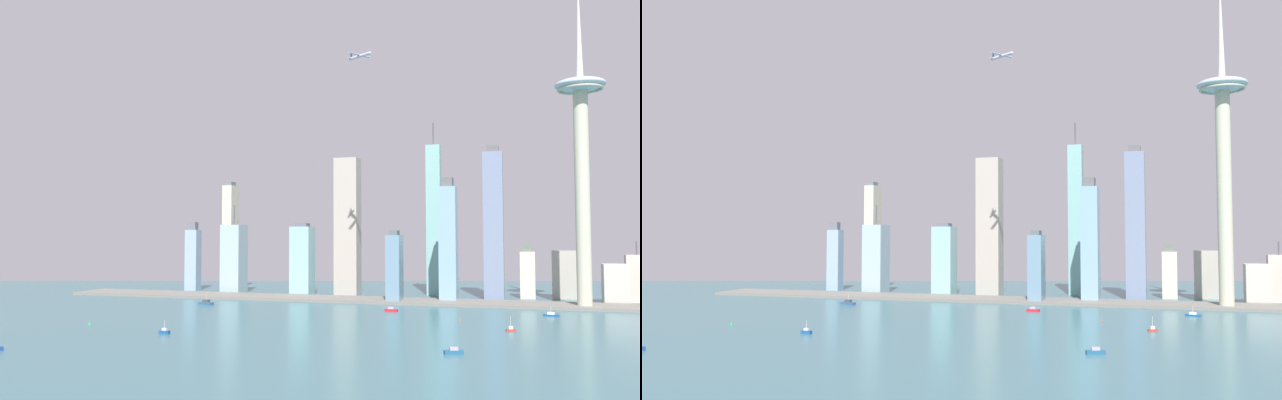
{
  "view_description": "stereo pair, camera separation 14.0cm",
  "coord_description": "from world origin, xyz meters",
  "views": [
    {
      "loc": [
        169.72,
        -210.99,
        67.4
      ],
      "look_at": [
        -37.77,
        435.03,
        105.76
      ],
      "focal_mm": 36.72,
      "sensor_mm": 36.0,
      "label": 1
    },
    {
      "loc": [
        169.86,
        -210.95,
        67.4
      ],
      "look_at": [
        -37.77,
        435.03,
        105.76
      ],
      "focal_mm": 36.72,
      "sensor_mm": 36.0,
      "label": 2
    }
  ],
  "objects": [
    {
      "name": "skyscraper_3",
      "position": [
        88.65,
        478.59,
        61.6
      ],
      "size": [
        17.42,
        25.22,
        129.2
      ],
      "color": "#7CA1BC",
      "rests_on": "ground"
    },
    {
      "name": "skyscraper_0",
      "position": [
        132.24,
        521.69,
        81.06
      ],
      "size": [
        20.68,
        23.0,
        166.6
      ],
      "color": "slate",
      "rests_on": "ground"
    },
    {
      "name": "skyscraper_6",
      "position": [
        -238.09,
        531.66,
        40.0
      ],
      "size": [
        16.08,
        14.43,
        86.04
      ],
      "color": "#8CA5C3",
      "rests_on": "ground"
    },
    {
      "name": "boat_2",
      "position": [
        126.66,
        174.82,
        1.5
      ],
      "size": [
        11.55,
        7.16,
        3.98
      ],
      "rotation": [
        0.0,
        0.0,
        3.51
      ],
      "color": "#1F5278",
      "rests_on": "ground"
    },
    {
      "name": "skyscraper_12",
      "position": [
        36.37,
        454.58,
        35.51
      ],
      "size": [
        14.28,
        24.14,
        74.03
      ],
      "color": "slate",
      "rests_on": "ground"
    },
    {
      "name": "boat_6",
      "position": [
        48.74,
        376.35,
        1.52
      ],
      "size": [
        12.0,
        5.25,
        4.09
      ],
      "rotation": [
        0.0,
        0.0,
        6.22
      ],
      "color": "red",
      "rests_on": "ground"
    },
    {
      "name": "skyscraper_10",
      "position": [
        -81.63,
        504.68,
        40.33
      ],
      "size": [
        23.26,
        24.76,
        83.23
      ],
      "color": "#89BAB8",
      "rests_on": "ground"
    },
    {
      "name": "boat_5",
      "position": [
        -139.22,
        379.43,
        1.78
      ],
      "size": [
        16.44,
        8.99,
        10.49
      ],
      "rotation": [
        0.0,
        0.0,
        6.04
      ],
      "color": "#2A4D7A",
      "rests_on": "ground"
    },
    {
      "name": "boat_1",
      "position": [
        185.58,
        383.48,
        1.21
      ],
      "size": [
        13.28,
        8.44,
        8.82
      ],
      "rotation": [
        0.0,
        0.0,
        5.89
      ],
      "color": "#124A8F",
      "rests_on": "ground"
    },
    {
      "name": "waterfront_pier",
      "position": [
        0.0,
        461.18,
        1.42
      ],
      "size": [
        680.74,
        57.88,
        2.85
      ],
      "primitive_type": "cube",
      "color": "slate",
      "rests_on": "ground"
    },
    {
      "name": "boat_7",
      "position": [
        155.39,
        279.74,
        1.41
      ],
      "size": [
        7.02,
        4.31,
        10.5
      ],
      "rotation": [
        0.0,
        0.0,
        3.55
      ],
      "color": "#B22E24",
      "rests_on": "ground"
    },
    {
      "name": "channel_buoy_0",
      "position": [
        -154.26,
        217.41,
        1.2
      ],
      "size": [
        1.84,
        1.84,
        2.4
      ],
      "primitive_type": "cone",
      "color": "green",
      "rests_on": "ground"
    },
    {
      "name": "skyscraper_8",
      "position": [
        166.47,
        545.29,
        27.35
      ],
      "size": [
        15.74,
        12.14,
        60.17
      ],
      "color": "beige",
      "rests_on": "ground"
    },
    {
      "name": "observation_tower",
      "position": [
        217.89,
        455.34,
        161.24
      ],
      "size": [
        46.89,
        46.89,
        321.87
      ],
      "color": "#B7B69B",
      "rests_on": "ground"
    },
    {
      "name": "skyscraper_5",
      "position": [
        250.51,
        506.1,
        20.12
      ],
      "size": [
        23.75,
        27.98,
        40.23
      ],
      "color": "#B8B1A6",
      "rests_on": "ground"
    },
    {
      "name": "channel_buoy_1",
      "position": [
        114.83,
        327.52,
        1.23
      ],
      "size": [
        1.09,
        1.09,
        2.47
      ],
      "primitive_type": "cone",
      "color": "#E54C19",
      "rests_on": "ground"
    },
    {
      "name": "skyscraper_9",
      "position": [
        204.98,
        553.71,
        26.21
      ],
      "size": [
        25.83,
        13.48,
        52.41
      ],
      "color": "#A8A093",
      "rests_on": "ground"
    },
    {
      "name": "airplane",
      "position": [
        19.72,
        379.38,
        238.18
      ],
      "size": [
        26.1,
        23.86,
        7.74
      ],
      "rotation": [
        0.0,
        0.0,
        5.73
      ],
      "color": "#BAB4C4"
    },
    {
      "name": "boat_3",
      "position": [
        -73.8,
        193.01,
        1.54
      ],
      "size": [
        7.92,
        3.69,
        9.24
      ],
      "rotation": [
        0.0,
        0.0,
        3.04
      ],
      "color": "navy",
      "rests_on": "ground"
    },
    {
      "name": "skyscraper_2",
      "position": [
        -171.91,
        512.21,
        41.02
      ],
      "size": [
        24.38,
        27.35,
        106.04
      ],
      "color": "#99B1BB",
      "rests_on": "ground"
    },
    {
      "name": "skyscraper_11",
      "position": [
        -34.95,
        532.7,
        80.07
      ],
      "size": [
        27.4,
        24.18,
        160.15
      ],
      "color": "#AC9E90",
      "rests_on": "ground"
    },
    {
      "name": "skyscraper_7",
      "position": [
        63.08,
        557.43,
        87.57
      ],
      "size": [
        16.31,
        17.37,
        201.74
      ],
      "color": "#7CB2AB",
      "rests_on": "ground"
    },
    {
      "name": "skyscraper_1",
      "position": [
        274.48,
        533.74,
        24.46
      ],
      "size": [
        22.32,
        14.31,
        62.63
      ],
      "color": "beige",
      "rests_on": "ground"
    },
    {
      "name": "skyscraper_4",
      "position": [
        -191.61,
        543.2,
        66.94
      ],
      "size": [
        12.75,
        23.36,
        136.99
      ],
      "color": "beige",
      "rests_on": "ground"
    }
  ]
}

